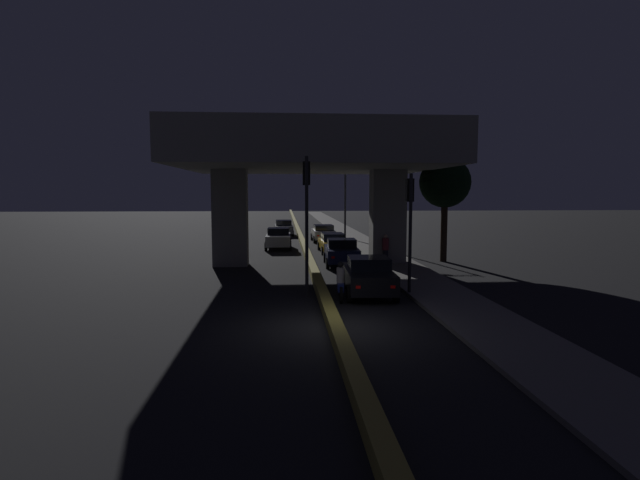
{
  "coord_description": "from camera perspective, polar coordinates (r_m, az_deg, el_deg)",
  "views": [
    {
      "loc": [
        -1.54,
        -15.28,
        4.25
      ],
      "look_at": [
        0.87,
        17.68,
        1.1
      ],
      "focal_mm": 28.0,
      "sensor_mm": 36.0,
      "label": 1
    }
  ],
  "objects": [
    {
      "name": "median_divider",
      "position": [
        50.47,
        -2.42,
        0.84
      ],
      "size": [
        0.42,
        126.0,
        0.4
      ],
      "primitive_type": "cube",
      "color": "olive",
      "rests_on": "ground_plane"
    },
    {
      "name": "ground_plane",
      "position": [
        15.93,
        1.53,
        -10.03
      ],
      "size": [
        200.0,
        200.0,
        0.0
      ],
      "primitive_type": "plane",
      "color": "black"
    },
    {
      "name": "car_dark_blue_second",
      "position": [
        29.18,
        2.48,
        -1.38
      ],
      "size": [
        2.07,
        4.0,
        1.57
      ],
      "rotation": [
        0.0,
        0.0,
        1.54
      ],
      "color": "#141938",
      "rests_on": "ground_plane"
    },
    {
      "name": "car_grey_second_oncoming",
      "position": [
        50.13,
        -4.19,
        1.44
      ],
      "size": [
        2.02,
        4.71,
        1.49
      ],
      "rotation": [
        0.0,
        0.0,
        -1.53
      ],
      "color": "#515459",
      "rests_on": "ground_plane"
    },
    {
      "name": "car_white_fourth",
      "position": [
        43.24,
        0.38,
        0.82
      ],
      "size": [
        2.05,
        4.13,
        1.47
      ],
      "rotation": [
        0.0,
        0.0,
        1.6
      ],
      "color": "silver",
      "rests_on": "ground_plane"
    },
    {
      "name": "sidewalk_right",
      "position": [
        43.96,
        4.33,
        -0.03
      ],
      "size": [
        2.82,
        126.0,
        0.14
      ],
      "primitive_type": "cube",
      "color": "#5B5956",
      "rests_on": "ground_plane"
    },
    {
      "name": "motorcycle_blue_filtering_near",
      "position": [
        19.82,
        2.37,
        -5.03
      ],
      "size": [
        0.34,
        1.89,
        1.54
      ],
      "rotation": [
        0.0,
        0.0,
        1.5
      ],
      "color": "black",
      "rests_on": "ground_plane"
    },
    {
      "name": "car_black_lead",
      "position": [
        20.78,
        5.54,
        -4.08
      ],
      "size": [
        2.16,
        4.44,
        1.61
      ],
      "rotation": [
        0.0,
        0.0,
        1.53
      ],
      "color": "black",
      "rests_on": "ground_plane"
    },
    {
      "name": "car_silver_lead_oncoming",
      "position": [
        37.99,
        -4.77,
        0.21
      ],
      "size": [
        2.01,
        4.24,
        1.58
      ],
      "rotation": [
        0.0,
        0.0,
        -1.58
      ],
      "color": "gray",
      "rests_on": "ground_plane"
    },
    {
      "name": "car_taxi_yellow_third",
      "position": [
        35.48,
        1.44,
        -0.28
      ],
      "size": [
        1.94,
        4.51,
        1.39
      ],
      "rotation": [
        0.0,
        0.0,
        1.59
      ],
      "color": "gold",
      "rests_on": "ground_plane"
    },
    {
      "name": "elevated_overpass",
      "position": [
        29.35,
        -1.18,
        9.65
      ],
      "size": [
        14.51,
        13.94,
        8.62
      ],
      "color": "gray",
      "rests_on": "ground_plane"
    },
    {
      "name": "street_lamp",
      "position": [
        45.39,
        2.62,
        6.43
      ],
      "size": [
        1.88,
        0.32,
        8.66
      ],
      "color": "#2D2D30",
      "rests_on": "ground_plane"
    },
    {
      "name": "roadside_tree_kerbside_near",
      "position": [
        31.56,
        14.1,
        6.33
      ],
      "size": [
        3.13,
        3.13,
        6.45
      ],
      "color": "#2D2116",
      "rests_on": "ground_plane"
    },
    {
      "name": "pedestrian_on_sidewalk",
      "position": [
        29.04,
        7.49,
        -1.05
      ],
      "size": [
        0.38,
        0.38,
        1.71
      ],
      "color": "black",
      "rests_on": "sidewalk_right"
    },
    {
      "name": "traffic_light_left_of_median",
      "position": [
        20.16,
        -1.55,
        4.34
      ],
      "size": [
        0.3,
        0.49,
        5.7
      ],
      "color": "black",
      "rests_on": "ground_plane"
    },
    {
      "name": "traffic_light_right_of_median",
      "position": [
        20.81,
        10.24,
        3.09
      ],
      "size": [
        0.3,
        0.49,
        5.02
      ],
      "color": "black",
      "rests_on": "ground_plane"
    }
  ]
}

